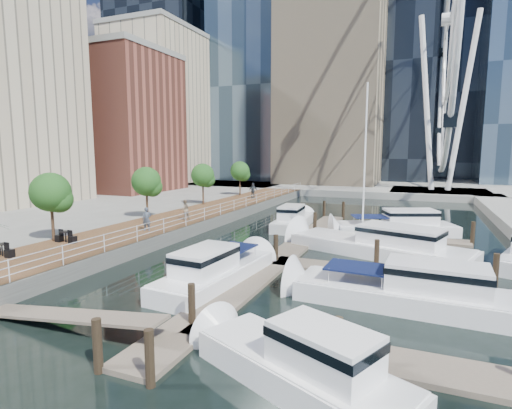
{
  "coord_description": "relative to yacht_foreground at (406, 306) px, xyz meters",
  "views": [
    {
      "loc": [
        11.15,
        -15.07,
        7.02
      ],
      "look_at": [
        -0.17,
        12.42,
        3.0
      ],
      "focal_mm": 28.0,
      "sensor_mm": 36.0,
      "label": 1
    }
  ],
  "objects": [
    {
      "name": "ground",
      "position": [
        -10.87,
        -3.56,
        0.0
      ],
      "size": [
        520.0,
        520.0,
        0.0
      ],
      "primitive_type": "plane",
      "color": "black",
      "rests_on": "ground"
    },
    {
      "name": "boardwalk",
      "position": [
        -19.87,
        11.44,
        0.5
      ],
      "size": [
        6.0,
        60.0,
        1.0
      ],
      "primitive_type": "cube",
      "color": "brown",
      "rests_on": "ground"
    },
    {
      "name": "seawall",
      "position": [
        -16.87,
        11.44,
        0.5
      ],
      "size": [
        0.25,
        60.0,
        1.0
      ],
      "primitive_type": "cube",
      "color": "#595954",
      "rests_on": "ground"
    },
    {
      "name": "land_far",
      "position": [
        -10.87,
        98.44,
        0.5
      ],
      "size": [
        200.0,
        114.0,
        1.0
      ],
      "primitive_type": "cube",
      "color": "gray",
      "rests_on": "ground"
    },
    {
      "name": "pier",
      "position": [
        3.13,
        48.44,
        0.5
      ],
      "size": [
        14.0,
        12.0,
        1.0
      ],
      "primitive_type": "cube",
      "color": "gray",
      "rests_on": "ground"
    },
    {
      "name": "railing",
      "position": [
        -16.97,
        11.44,
        1.52
      ],
      "size": [
        0.1,
        60.0,
        1.05
      ],
      "primitive_type": null,
      "color": "white",
      "rests_on": "boardwalk"
    },
    {
      "name": "floating_docks",
      "position": [
        -2.9,
        6.42,
        0.49
      ],
      "size": [
        16.0,
        34.0,
        2.6
      ],
      "color": "#6D6051",
      "rests_on": "ground"
    },
    {
      "name": "midrise_condos",
      "position": [
        -44.43,
        23.26,
        13.42
      ],
      "size": [
        19.0,
        67.0,
        28.0
      ],
      "color": "#BCAD8E",
      "rests_on": "ground"
    },
    {
      "name": "ferris_wheel",
      "position": [
        3.13,
        48.44,
        25.92
      ],
      "size": [
        5.8,
        45.6,
        47.8
      ],
      "color": "white",
      "rests_on": "ground"
    },
    {
      "name": "street_trees",
      "position": [
        -22.27,
        10.44,
        4.29
      ],
      "size": [
        2.6,
        42.6,
        4.6
      ],
      "color": "#3F2B1C",
      "rests_on": "ground"
    },
    {
      "name": "yacht_foreground",
      "position": [
        0.0,
        0.0,
        0.0
      ],
      "size": [
        11.02,
        3.39,
        2.15
      ],
      "primitive_type": null,
      "rotation": [
        0.0,
        0.0,
        1.53
      ],
      "color": "white",
      "rests_on": "ground"
    },
    {
      "name": "pedestrian_near",
      "position": [
        -18.67,
        5.69,
        1.89
      ],
      "size": [
        0.77,
        0.67,
        1.79
      ],
      "primitive_type": "imported",
      "rotation": [
        0.0,
        0.0,
        0.44
      ],
      "color": "#444E5B",
      "rests_on": "boardwalk"
    },
    {
      "name": "pedestrian_mid",
      "position": [
        -18.63,
        10.93,
        1.89
      ],
      "size": [
        1.05,
        1.1,
        1.78
      ],
      "primitive_type": "imported",
      "rotation": [
        0.0,
        0.0,
        -2.18
      ],
      "color": "gray",
      "rests_on": "boardwalk"
    },
    {
      "name": "pedestrian_far",
      "position": [
        -19.28,
        27.92,
        1.98
      ],
      "size": [
        1.15,
        0.49,
        1.95
      ],
      "primitive_type": "imported",
      "rotation": [
        0.0,
        0.0,
        3.13
      ],
      "color": "#31363D",
      "rests_on": "boardwalk"
    },
    {
      "name": "moored_yachts",
      "position": [
        -1.78,
        8.81,
        0.0
      ],
      "size": [
        23.6,
        31.04,
        11.5
      ],
      "color": "white",
      "rests_on": "ground"
    }
  ]
}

